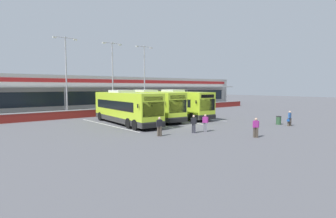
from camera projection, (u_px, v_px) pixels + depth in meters
ground_plane at (186, 126)px, 28.86m from camera, size 200.00×200.00×0.00m
terminal_building at (85, 93)px, 49.22m from camera, size 70.00×13.00×6.00m
red_barrier_wall at (119, 111)px, 39.92m from camera, size 60.00×0.40×1.10m
coach_bus_leftmost at (125, 108)px, 30.04m from camera, size 3.83×12.33×3.78m
coach_bus_left_centre at (149, 106)px, 33.92m from camera, size 3.83×12.33×3.78m
coach_bus_centre at (177, 104)px, 36.52m from camera, size 3.83×12.33×3.78m
bay_stripe_far_west at (107, 125)px, 29.44m from camera, size 0.14×13.00×0.01m
bay_stripe_west at (139, 122)px, 32.12m from camera, size 0.14×13.00×0.01m
bay_stripe_mid_west at (166, 119)px, 34.80m from camera, size 0.14×13.00×0.01m
bay_stripe_centre at (189, 117)px, 37.48m from camera, size 0.14×13.00×0.01m
pedestrian_with_handbag at (290, 118)px, 28.45m from camera, size 0.63×0.31×1.62m
pedestrian_in_dark_coat at (194, 123)px, 24.15m from camera, size 0.48×0.42×1.62m
pedestrian_child at (205, 122)px, 24.85m from camera, size 0.44×0.45×1.62m
pedestrian_near_bin at (256, 127)px, 21.97m from camera, size 0.51×0.41×1.62m
pedestrian_approaching_bus at (159, 126)px, 22.56m from camera, size 0.54×0.34×1.62m
lamp_post_west at (66, 71)px, 37.04m from camera, size 3.24×0.28×11.00m
lamp_post_centre at (113, 73)px, 41.63m from camera, size 3.24×0.28×11.00m
lamp_post_east at (144, 74)px, 45.17m from camera, size 3.24×0.28×11.00m
litter_bin at (279, 120)px, 29.66m from camera, size 0.54×0.54×0.93m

